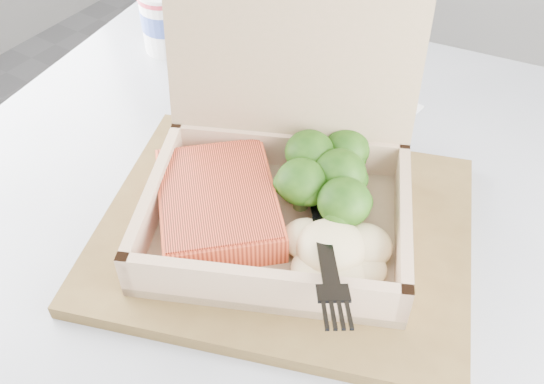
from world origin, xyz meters
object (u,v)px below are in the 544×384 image
Objects in this scene: takeout_container at (282,162)px; cafe_table at (293,349)px; paper_cup at (165,19)px; serving_tray at (284,231)px.

cafe_table is at bearing -58.05° from takeout_container.
takeout_container is 3.73× the size of paper_cup.
cafe_table is at bearing -31.32° from paper_cup.
serving_tray is at bearing -76.52° from takeout_container.
cafe_table is 0.45m from paper_cup.
cafe_table is 3.08× the size of takeout_container.
paper_cup is at bearing 148.68° from cafe_table.
serving_tray reaches higher than cafe_table.
serving_tray is 0.07m from takeout_container.
takeout_container reaches higher than paper_cup.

